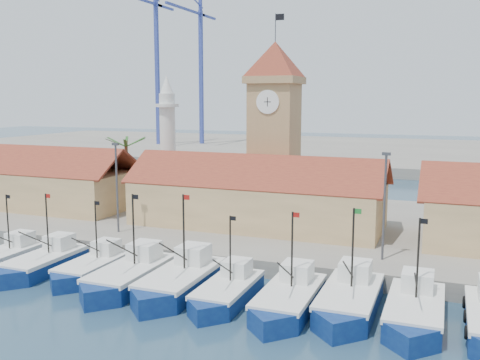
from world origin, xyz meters
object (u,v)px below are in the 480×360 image
at_px(minaret, 168,139).
at_px(boat_0, 3,259).
at_px(boat_5, 226,294).
at_px(clock_tower, 274,124).

bearing_deg(minaret, boat_0, -96.40).
xyz_separation_m(boat_5, minaret, (-19.05, 26.08, 9.03)).
height_order(boat_0, minaret, minaret).
bearing_deg(boat_0, boat_5, -1.88).
xyz_separation_m(boat_5, clock_tower, (-4.05, 24.08, 11.26)).
distance_m(clock_tower, minaret, 15.30).
bearing_deg(minaret, boat_5, -53.86).
distance_m(boat_0, minaret, 27.07).
xyz_separation_m(boat_0, boat_5, (21.90, -0.72, -0.00)).
relative_size(boat_5, minaret, 0.55).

